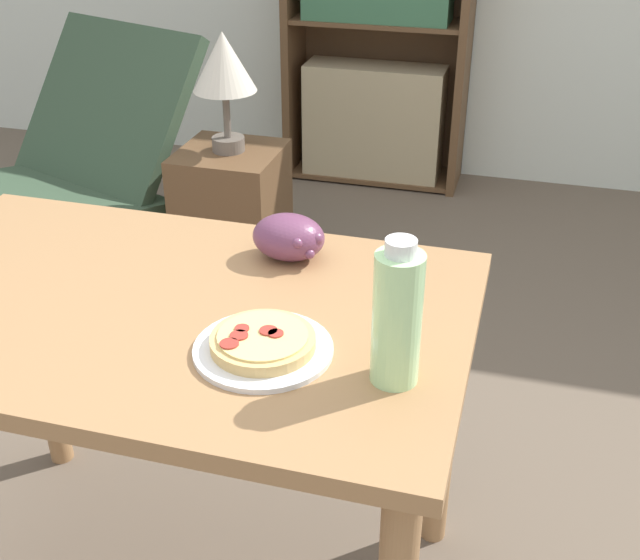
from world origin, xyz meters
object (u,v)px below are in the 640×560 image
grape_bunch (289,237)px  side_table (233,224)px  bookshelf (377,36)px  table_lamp (224,68)px  drink_bottle (397,317)px  lounge_chair_near (83,203)px  pizza_on_plate (263,345)px

grape_bunch → side_table: 1.29m
grape_bunch → bookshelf: size_ratio=0.10×
table_lamp → bookshelf: bearing=78.5°
side_table → drink_bottle: bearing=-59.2°
drink_bottle → table_lamp: size_ratio=0.62×
lounge_chair_near → side_table: (0.59, 0.00, -0.01)m
pizza_on_plate → lounge_chair_near: (-1.20, 1.37, -0.48)m
lounge_chair_near → side_table: bearing=20.2°
drink_bottle → table_lamp: (-0.83, 1.38, -0.03)m
bookshelf → table_lamp: (-0.25, -1.22, 0.15)m
drink_bottle → lounge_chair_near: size_ratio=0.26×
side_table → bookshelf: bearing=78.5°
lounge_chair_near → bookshelf: size_ratio=0.64×
lounge_chair_near → drink_bottle: bearing=-24.3°
bookshelf → side_table: bearing=-101.5°
pizza_on_plate → bookshelf: size_ratio=0.16×
lounge_chair_near → table_lamp: bearing=20.2°
pizza_on_plate → drink_bottle: drink_bottle is taller
lounge_chair_near → bookshelf: 1.54m
lounge_chair_near → table_lamp: (0.59, 0.00, 0.54)m
drink_bottle → side_table: bearing=120.8°
side_table → table_lamp: 0.56m
side_table → table_lamp: table_lamp is taller
grape_bunch → drink_bottle: size_ratio=0.61×
table_lamp → side_table: bearing=180.0°
drink_bottle → grape_bunch: bearing=129.1°
bookshelf → table_lamp: size_ratio=3.77×
pizza_on_plate → side_table: bearing=113.8°
drink_bottle → table_lamp: bearing=120.8°
grape_bunch → bookshelf: 2.29m
lounge_chair_near → side_table: size_ratio=1.73×
lounge_chair_near → bookshelf: bearing=75.4°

